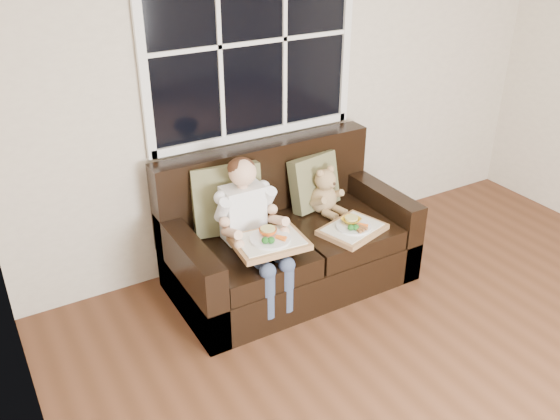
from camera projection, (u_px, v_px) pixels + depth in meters
window_back at (252, 42)px, 4.02m from camera, size 1.62×0.04×1.37m
loveseat at (286, 242)px, 4.29m from camera, size 1.70×0.92×0.96m
pillow_left at (227, 199)px, 4.06m from camera, size 0.51×0.32×0.49m
pillow_right at (314, 182)px, 4.40m from camera, size 0.43×0.25×0.41m
child at (250, 219)px, 3.88m from camera, size 0.40×0.60×0.92m
teddy_bear at (325, 194)px, 4.35m from camera, size 0.24×0.29×0.37m
tray_left at (269, 241)px, 3.79m from camera, size 0.49×0.39×0.10m
tray_right at (353, 228)px, 4.13m from camera, size 0.51×0.44×0.10m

